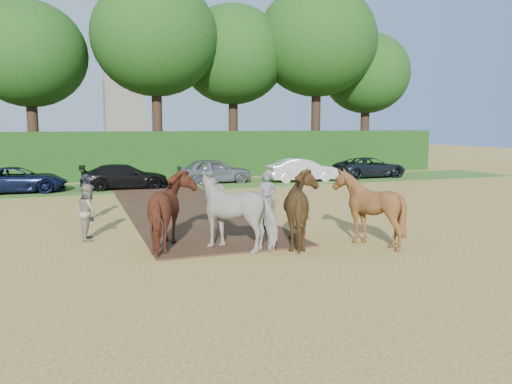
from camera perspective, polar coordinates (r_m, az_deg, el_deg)
name	(u,v)px	position (r m, az deg, el deg)	size (l,w,h in m)	color
ground	(175,246)	(14.30, -9.24, -6.07)	(120.00, 120.00, 0.00)	gold
earth_strip	(178,205)	(21.32, -8.86, -1.48)	(4.50, 17.00, 0.05)	#472D1C
grass_verge	(125,188)	(27.98, -14.69, 0.48)	(50.00, 5.00, 0.03)	#38601E
hedgerow	(117,156)	(32.31, -15.55, 4.02)	(46.00, 1.60, 3.00)	#14380F
spectator_near	(89,212)	(15.53, -18.50, -2.15)	(0.81, 0.63, 1.66)	tan
spectator_far	(86,197)	(18.57, -18.82, -0.59)	(0.99, 0.41, 1.68)	#2A2A38
plough_team	(273,209)	(13.89, 1.92, -1.95)	(7.35, 5.37, 2.12)	brown
parked_cars	(146,175)	(27.98, -12.44, 1.92)	(35.57, 2.92, 1.48)	#B1B4B8
treeline	(82,39)	(35.80, -19.24, 16.20)	(48.70, 10.60, 14.21)	#382616
church	(122,45)	(69.75, -15.06, 15.88)	(5.20, 5.20, 27.00)	slate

